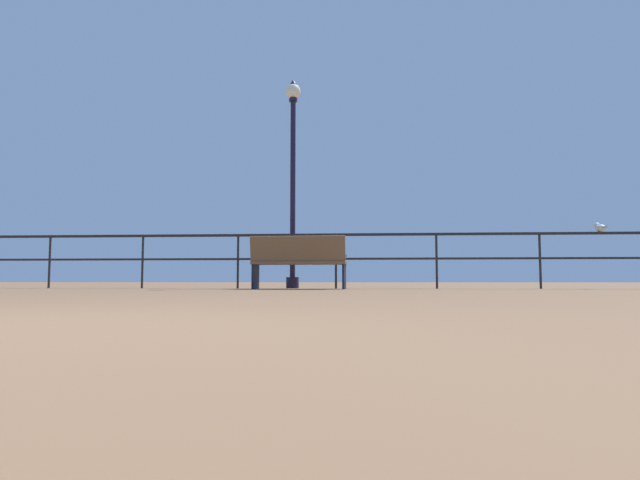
% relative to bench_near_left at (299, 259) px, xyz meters
% --- Properties ---
extents(pier_railing, '(21.23, 0.05, 1.07)m').
position_rel_bench_near_left_xyz_m(pier_railing, '(-0.31, 0.67, 0.25)').
color(pier_railing, black).
rests_on(pier_railing, ground_plane).
extents(bench_near_left, '(1.75, 0.74, 0.96)m').
position_rel_bench_near_left_xyz_m(bench_near_left, '(0.00, 0.00, 0.00)').
color(bench_near_left, brown).
rests_on(bench_near_left, ground_plane).
extents(lamppost_center, '(0.30, 0.30, 4.27)m').
position_rel_bench_near_left_xyz_m(lamppost_center, '(-0.23, 0.94, 1.91)').
color(lamppost_center, black).
rests_on(lamppost_center, ground_plane).
extents(seagull_on_rail, '(0.18, 0.40, 0.19)m').
position_rel_bench_near_left_xyz_m(seagull_on_rail, '(5.63, 0.69, 0.61)').
color(seagull_on_rail, silver).
rests_on(seagull_on_rail, pier_railing).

